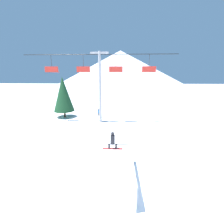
% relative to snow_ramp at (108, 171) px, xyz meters
% --- Properties ---
extents(ground_plane, '(220.00, 220.00, 0.00)m').
position_rel_snow_ramp_xyz_m(ground_plane, '(1.07, -0.62, -0.76)').
color(ground_plane, white).
extents(mountain_ridge, '(71.51, 71.51, 18.57)m').
position_rel_snow_ramp_xyz_m(mountain_ridge, '(1.07, 72.14, 8.53)').
color(mountain_ridge, silver).
rests_on(mountain_ridge, ground_plane).
extents(snow_ramp, '(3.13, 4.53, 1.51)m').
position_rel_snow_ramp_xyz_m(snow_ramp, '(0.00, 0.00, 0.00)').
color(snow_ramp, white).
rests_on(snow_ramp, ground_plane).
extents(snowboarder, '(1.43, 0.31, 1.30)m').
position_rel_snow_ramp_xyz_m(snowboarder, '(0.22, 1.51, 1.39)').
color(snowboarder, '#B22D2D').
rests_on(snowboarder, snow_ramp).
extents(chairlift, '(20.39, 0.44, 9.69)m').
position_rel_snow_ramp_xyz_m(chairlift, '(-2.00, 12.36, 5.37)').
color(chairlift, '#9E9EA3').
rests_on(chairlift, ground_plane).
extents(pine_tree_near, '(3.22, 3.22, 6.41)m').
position_rel_snow_ramp_xyz_m(pine_tree_near, '(-8.17, 14.90, 2.96)').
color(pine_tree_near, '#4C3823').
rests_on(pine_tree_near, ground_plane).
extents(distant_skier, '(0.24, 0.24, 1.23)m').
position_rel_snow_ramp_xyz_m(distant_skier, '(-2.75, 15.79, -0.09)').
color(distant_skier, black).
rests_on(distant_skier, ground_plane).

